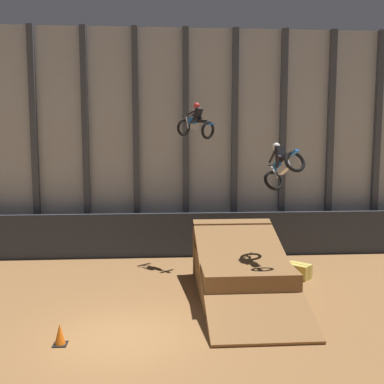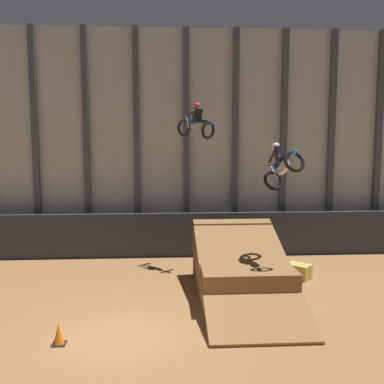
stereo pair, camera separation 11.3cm
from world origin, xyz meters
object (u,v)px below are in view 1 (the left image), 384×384
(dirt_ramp, at_px, (240,270))
(rider_bike_left_air, at_px, (196,123))
(rider_bike_right_air, at_px, (282,165))
(hay_bale_trackside, at_px, (298,271))
(traffic_cone_near_ramp, at_px, (60,335))

(dirt_ramp, distance_m, rider_bike_left_air, 6.40)
(rider_bike_right_air, bearing_deg, dirt_ramp, 128.55)
(dirt_ramp, distance_m, hay_bale_trackside, 2.91)
(hay_bale_trackside, bearing_deg, traffic_cone_near_ramp, -147.03)
(dirt_ramp, bearing_deg, rider_bike_right_air, -34.28)
(dirt_ramp, distance_m, traffic_cone_near_ramp, 6.67)
(traffic_cone_near_ramp, bearing_deg, rider_bike_right_air, 24.34)
(dirt_ramp, relative_size, rider_bike_right_air, 3.58)
(rider_bike_left_air, relative_size, hay_bale_trackside, 1.57)
(rider_bike_left_air, relative_size, rider_bike_right_air, 0.92)
(traffic_cone_near_ramp, relative_size, hay_bale_trackside, 0.55)
(dirt_ramp, xyz_separation_m, hay_bale_trackside, (2.53, 1.36, -0.49))
(dirt_ramp, height_order, rider_bike_left_air, rider_bike_left_air)
(hay_bale_trackside, bearing_deg, rider_bike_right_air, -121.58)
(rider_bike_right_air, bearing_deg, rider_bike_left_air, 103.47)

